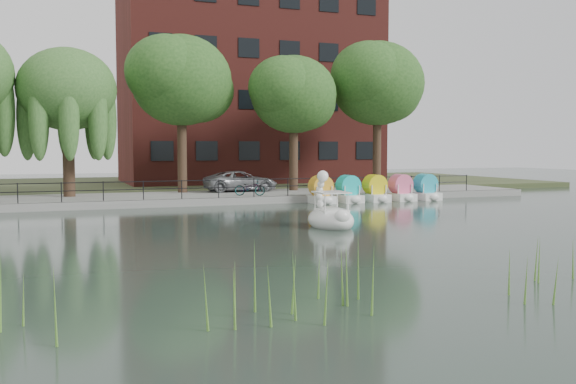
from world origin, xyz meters
TOP-DOWN VIEW (x-y plane):
  - ground_plane at (0.00, 0.00)m, footprint 120.00×120.00m
  - promenade at (0.00, 16.00)m, footprint 40.00×6.00m
  - kerb at (0.00, 13.05)m, footprint 40.00×0.25m
  - land_strip at (0.00, 30.00)m, footprint 60.00×22.00m
  - railing at (0.00, 13.25)m, footprint 32.00×0.05m
  - apartment_building at (7.00, 29.97)m, footprint 20.00×10.07m
  - willow_mid at (-7.50, 17.00)m, footprint 5.32×5.32m
  - broadleaf_center at (-1.00, 18.00)m, footprint 6.00×6.00m
  - broadleaf_right at (6.00, 17.50)m, footprint 5.40×5.40m
  - broadleaf_far at (12.50, 18.50)m, footprint 6.30×6.30m
  - minivan at (2.57, 17.68)m, footprint 2.48×5.24m
  - bicycle at (2.03, 14.10)m, footprint 1.27×1.81m
  - swan_boat at (1.67, 2.42)m, footprint 1.71×2.71m
  - pedal_boat_row at (9.04, 12.34)m, footprint 7.95×1.70m
  - reed_bank at (2.00, -9.50)m, footprint 24.00×2.40m

SIDE VIEW (x-z plane):
  - ground_plane at x=0.00m, z-range 0.00..0.00m
  - land_strip at x=0.00m, z-range 0.00..0.36m
  - promenade at x=0.00m, z-range 0.00..0.40m
  - kerb at x=0.00m, z-range 0.00..0.40m
  - swan_boat at x=1.67m, z-range -0.62..1.57m
  - reed_bank at x=2.00m, z-range 0.00..1.20m
  - pedal_boat_row at x=9.04m, z-range -0.09..1.31m
  - bicycle at x=2.03m, z-range 0.40..1.40m
  - minivan at x=2.57m, z-range 0.40..1.85m
  - railing at x=0.00m, z-range 0.65..1.65m
  - willow_mid at x=-7.50m, z-range 2.17..10.32m
  - broadleaf_right at x=6.00m, z-range 2.22..10.55m
  - broadleaf_center at x=-1.00m, z-range 2.44..11.69m
  - broadleaf_far at x=12.50m, z-range 2.54..12.25m
  - apartment_building at x=7.00m, z-range 0.36..18.36m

